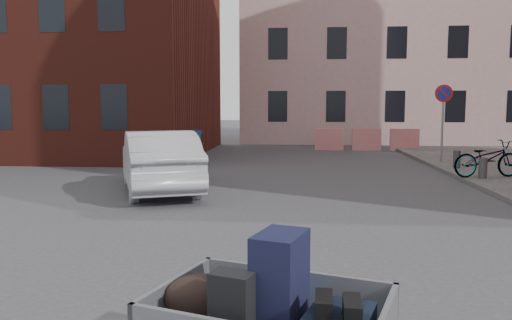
# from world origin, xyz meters

# --- Properties ---
(ground) EXTENTS (120.00, 120.00, 0.00)m
(ground) POSITION_xyz_m (0.00, 0.00, 0.00)
(ground) COLOR #38383A
(ground) RESTS_ON ground
(building_pink) EXTENTS (16.00, 8.00, 14.00)m
(building_pink) POSITION_xyz_m (6.00, 22.00, 7.00)
(building_pink) COLOR #C49996
(building_pink) RESTS_ON ground
(no_parking_sign) EXTENTS (0.60, 0.09, 2.65)m
(no_parking_sign) POSITION_xyz_m (6.00, 9.48, 2.01)
(no_parking_sign) COLOR gray
(no_parking_sign) RESTS_ON sidewalk
(barriers) EXTENTS (4.70, 0.18, 1.00)m
(barriers) POSITION_xyz_m (4.20, 15.00, 0.50)
(barriers) COLOR red
(barriers) RESTS_ON ground
(trailer) EXTENTS (1.86, 1.97, 1.20)m
(trailer) POSITION_xyz_m (0.86, -4.75, 0.61)
(trailer) COLOR black
(trailer) RESTS_ON ground
(dumpster) EXTENTS (2.97, 1.98, 1.14)m
(dumpster) POSITION_xyz_m (-3.81, 9.68, 0.58)
(dumpster) COLOR #1F5495
(dumpster) RESTS_ON ground
(silver_car) EXTENTS (3.11, 4.72, 1.47)m
(silver_car) POSITION_xyz_m (-2.29, 3.64, 0.74)
(silver_car) COLOR #ABACB2
(silver_car) RESTS_ON ground
(bicycle) EXTENTS (2.04, 1.11, 1.01)m
(bicycle) POSITION_xyz_m (6.20, 5.86, 0.63)
(bicycle) COLOR black
(bicycle) RESTS_ON sidewalk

